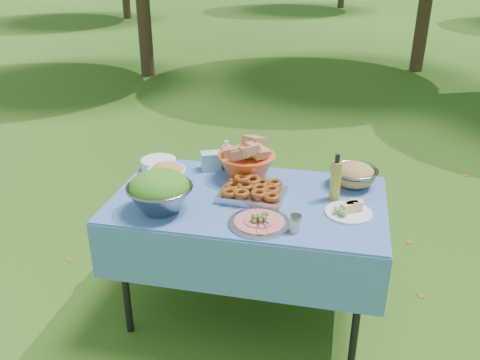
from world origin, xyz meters
name	(u,v)px	position (x,y,z in m)	size (l,w,h in m)	color
ground	(247,309)	(0.00, 0.00, 0.00)	(80.00, 80.00, 0.00)	#173209
picnic_table	(248,257)	(0.00, 0.00, 0.38)	(1.46, 0.86, 0.76)	#84CCFF
salad_bowl	(160,191)	(-0.41, -0.24, 0.87)	(0.33, 0.33, 0.22)	gray
pasta_bowl_white	(167,173)	(-0.50, 0.09, 0.82)	(0.22, 0.22, 0.12)	white
plate_stack	(159,164)	(-0.61, 0.27, 0.79)	(0.21, 0.21, 0.06)	white
wipes_box	(211,161)	(-0.30, 0.33, 0.81)	(0.12, 0.09, 0.11)	#8CD6DE
sanitizer_bottle	(227,154)	(-0.21, 0.37, 0.85)	(0.06, 0.06, 0.18)	pink
bread_bowl	(247,160)	(-0.06, 0.25, 0.87)	(0.33, 0.33, 0.22)	#EF5820
pasta_bowl_steel	(354,174)	(0.55, 0.28, 0.83)	(0.26, 0.26, 0.14)	gray
fried_tray	(253,191)	(0.02, 0.00, 0.80)	(0.34, 0.24, 0.08)	#B0B1B5
charcuterie_platter	(259,218)	(0.11, -0.27, 0.80)	(0.31, 0.31, 0.07)	#A9ABB0
oil_bottle	(336,177)	(0.46, 0.09, 0.89)	(0.06, 0.06, 0.26)	#A8992A
cheese_plate	(349,208)	(0.54, -0.07, 0.79)	(0.24, 0.24, 0.07)	white
shaker	(296,223)	(0.29, -0.30, 0.81)	(0.06, 0.06, 0.09)	silver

